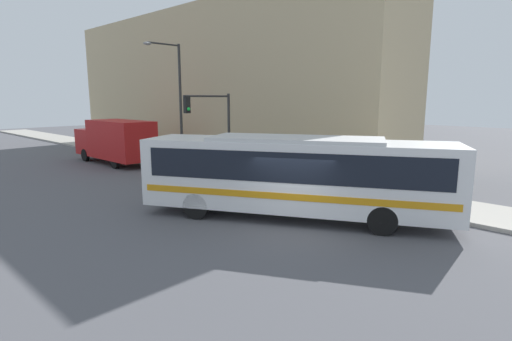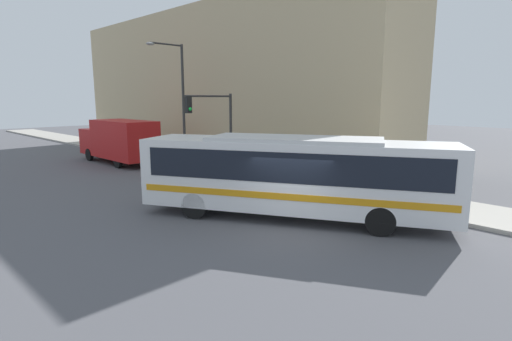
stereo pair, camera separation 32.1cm
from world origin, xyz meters
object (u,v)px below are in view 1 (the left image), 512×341
fire_hydrant (300,179)px  delivery_truck (115,140)px  traffic_light_pole (213,119)px  city_bus (295,172)px  street_lamp (176,94)px  parking_meter (232,158)px

fire_hydrant → delivery_truck: bearing=100.0°
fire_hydrant → traffic_light_pole: (-1.05, 5.46, 2.86)m
city_bus → street_lamp: (4.03, 13.17, 2.99)m
delivery_truck → traffic_light_pole: bearing=-80.5°
fire_hydrant → street_lamp: bearing=90.5°
fire_hydrant → parking_meter: bearing=90.0°
delivery_truck → fire_hydrant: size_ratio=10.24×
traffic_light_pole → street_lamp: 5.15m
delivery_truck → city_bus: bearing=-95.3°
delivery_truck → fire_hydrant: 14.55m
city_bus → parking_meter: city_bus is taller
city_bus → traffic_light_pole: traffic_light_pole is taller
fire_hydrant → street_lamp: 11.16m
fire_hydrant → street_lamp: (-0.08, 10.31, 4.27)m
delivery_truck → parking_meter: bearing=-74.7°
traffic_light_pole → parking_meter: 2.59m
city_bus → traffic_light_pole: bearing=42.0°
delivery_truck → traffic_light_pole: 9.11m
delivery_truck → traffic_light_pole: size_ratio=1.64×
traffic_light_pole → parking_meter: traffic_light_pole is taller
city_bus → delivery_truck: (1.58, 17.14, -0.15)m
delivery_truck → fire_hydrant: (2.53, -14.28, -1.13)m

